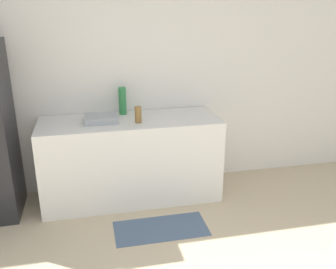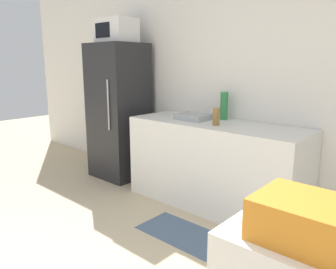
% 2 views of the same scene
% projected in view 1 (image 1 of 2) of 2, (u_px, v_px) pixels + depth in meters
% --- Properties ---
extents(wall_back, '(8.00, 0.06, 2.60)m').
position_uv_depth(wall_back, '(128.00, 72.00, 4.01)').
color(wall_back, white).
rests_on(wall_back, ground_plane).
extents(counter, '(1.84, 0.65, 0.88)m').
position_uv_depth(counter, '(131.00, 159.00, 3.96)').
color(counter, silver).
rests_on(counter, ground_plane).
extents(sink_basin, '(0.33, 0.28, 0.06)m').
position_uv_depth(sink_basin, '(101.00, 118.00, 3.75)').
color(sink_basin, '#9EA3A8').
rests_on(sink_basin, counter).
extents(bottle_tall, '(0.08, 0.08, 0.29)m').
position_uv_depth(bottle_tall, '(122.00, 101.00, 3.95)').
color(bottle_tall, '#2D7F42').
rests_on(bottle_tall, counter).
extents(bottle_short, '(0.07, 0.07, 0.16)m').
position_uv_depth(bottle_short, '(138.00, 115.00, 3.69)').
color(bottle_short, olive).
rests_on(bottle_short, counter).
extents(kitchen_rug, '(0.87, 0.42, 0.01)m').
position_uv_depth(kitchen_rug, '(161.00, 228.00, 3.52)').
color(kitchen_rug, slate).
rests_on(kitchen_rug, ground_plane).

